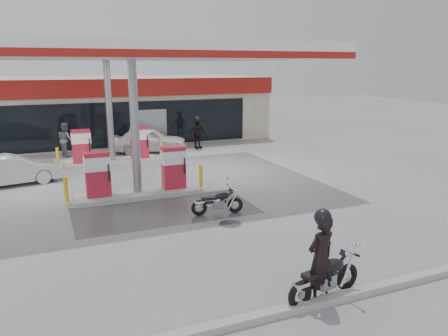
{
  "coord_description": "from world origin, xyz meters",
  "views": [
    {
      "loc": [
        -3.12,
        -13.61,
        4.77
      ],
      "look_at": [
        2.77,
        0.3,
        1.2
      ],
      "focal_mm": 35.0,
      "sensor_mm": 36.0,
      "label": 1
    }
  ],
  "objects_px": {
    "main_motorcycle": "(326,278)",
    "sedan_white": "(150,140)",
    "parked_car_left": "(16,139)",
    "parked_motorcycle": "(218,202)",
    "biker_walking": "(197,134)",
    "attendant": "(66,140)",
    "pump_island_far": "(112,150)",
    "hatchback_silver": "(12,170)",
    "biker_main": "(321,259)",
    "pump_island_near": "(137,178)"
  },
  "relations": [
    {
      "from": "pump_island_far",
      "to": "biker_main",
      "type": "height_order",
      "value": "biker_main"
    },
    {
      "from": "main_motorcycle",
      "to": "parked_car_left",
      "type": "height_order",
      "value": "parked_car_left"
    },
    {
      "from": "parked_motorcycle",
      "to": "biker_main",
      "type": "bearing_deg",
      "value": -82.41
    },
    {
      "from": "attendant",
      "to": "hatchback_silver",
      "type": "distance_m",
      "value": 5.73
    },
    {
      "from": "attendant",
      "to": "hatchback_silver",
      "type": "bearing_deg",
      "value": 137.81
    },
    {
      "from": "parked_motorcycle",
      "to": "attendant",
      "type": "distance_m",
      "value": 12.46
    },
    {
      "from": "attendant",
      "to": "main_motorcycle",
      "type": "bearing_deg",
      "value": 175.45
    },
    {
      "from": "pump_island_far",
      "to": "parked_car_left",
      "type": "distance_m",
      "value": 7.5
    },
    {
      "from": "main_motorcycle",
      "to": "sedan_white",
      "type": "relative_size",
      "value": 0.48
    },
    {
      "from": "attendant",
      "to": "hatchback_silver",
      "type": "relative_size",
      "value": 0.48
    },
    {
      "from": "pump_island_far",
      "to": "biker_main",
      "type": "relative_size",
      "value": 2.74
    },
    {
      "from": "parked_motorcycle",
      "to": "attendant",
      "type": "relative_size",
      "value": 0.96
    },
    {
      "from": "biker_main",
      "to": "attendant",
      "type": "height_order",
      "value": "biker_main"
    },
    {
      "from": "main_motorcycle",
      "to": "biker_walking",
      "type": "bearing_deg",
      "value": 68.55
    },
    {
      "from": "biker_main",
      "to": "biker_walking",
      "type": "bearing_deg",
      "value": -114.14
    },
    {
      "from": "hatchback_silver",
      "to": "biker_main",
      "type": "bearing_deg",
      "value": -164.25
    },
    {
      "from": "parked_motorcycle",
      "to": "biker_walking",
      "type": "height_order",
      "value": "biker_walking"
    },
    {
      "from": "sedan_white",
      "to": "attendant",
      "type": "distance_m",
      "value": 4.44
    },
    {
      "from": "pump_island_far",
      "to": "main_motorcycle",
      "type": "relative_size",
      "value": 2.61
    },
    {
      "from": "main_motorcycle",
      "to": "sedan_white",
      "type": "xyz_separation_m",
      "value": [
        0.37,
        16.99,
        0.24
      ]
    },
    {
      "from": "parked_motorcycle",
      "to": "parked_car_left",
      "type": "relative_size",
      "value": 0.42
    },
    {
      "from": "pump_island_far",
      "to": "main_motorcycle",
      "type": "distance_m",
      "value": 14.93
    },
    {
      "from": "sedan_white",
      "to": "parked_car_left",
      "type": "height_order",
      "value": "sedan_white"
    },
    {
      "from": "hatchback_silver",
      "to": "parked_car_left",
      "type": "height_order",
      "value": "hatchback_silver"
    },
    {
      "from": "pump_island_far",
      "to": "hatchback_silver",
      "type": "height_order",
      "value": "pump_island_far"
    },
    {
      "from": "biker_main",
      "to": "sedan_white",
      "type": "relative_size",
      "value": 0.46
    },
    {
      "from": "biker_main",
      "to": "sedan_white",
      "type": "xyz_separation_m",
      "value": [
        0.56,
        17.03,
        -0.25
      ]
    },
    {
      "from": "main_motorcycle",
      "to": "attendant",
      "type": "xyz_separation_m",
      "value": [
        -4.02,
        17.59,
        0.45
      ]
    },
    {
      "from": "pump_island_near",
      "to": "attendant",
      "type": "relative_size",
      "value": 2.85
    },
    {
      "from": "pump_island_far",
      "to": "main_motorcycle",
      "type": "height_order",
      "value": "pump_island_far"
    },
    {
      "from": "biker_walking",
      "to": "biker_main",
      "type": "bearing_deg",
      "value": -114.51
    },
    {
      "from": "pump_island_near",
      "to": "attendant",
      "type": "xyz_separation_m",
      "value": [
        -1.95,
        8.8,
        0.19
      ]
    },
    {
      "from": "attendant",
      "to": "parked_car_left",
      "type": "xyz_separation_m",
      "value": [
        -2.55,
        3.2,
        -0.3
      ]
    },
    {
      "from": "attendant",
      "to": "parked_car_left",
      "type": "bearing_deg",
      "value": 21.07
    },
    {
      "from": "sedan_white",
      "to": "biker_walking",
      "type": "distance_m",
      "value": 2.84
    },
    {
      "from": "pump_island_near",
      "to": "pump_island_far",
      "type": "xyz_separation_m",
      "value": [
        0.0,
        6.0,
        0.0
      ]
    },
    {
      "from": "main_motorcycle",
      "to": "hatchback_silver",
      "type": "bearing_deg",
      "value": 106.62
    },
    {
      "from": "sedan_white",
      "to": "main_motorcycle",
      "type": "bearing_deg",
      "value": -170.41
    },
    {
      "from": "pump_island_near",
      "to": "attendant",
      "type": "bearing_deg",
      "value": 102.52
    },
    {
      "from": "biker_main",
      "to": "main_motorcycle",
      "type": "bearing_deg",
      "value": 179.02
    },
    {
      "from": "parked_motorcycle",
      "to": "parked_car_left",
      "type": "distance_m",
      "value": 16.36
    },
    {
      "from": "pump_island_near",
      "to": "sedan_white",
      "type": "xyz_separation_m",
      "value": [
        2.44,
        8.2,
        -0.02
      ]
    },
    {
      "from": "pump_island_near",
      "to": "pump_island_far",
      "type": "distance_m",
      "value": 6.0
    },
    {
      "from": "biker_main",
      "to": "attendant",
      "type": "xyz_separation_m",
      "value": [
        -3.83,
        17.63,
        -0.04
      ]
    },
    {
      "from": "biker_main",
      "to": "parked_motorcycle",
      "type": "relative_size",
      "value": 1.08
    },
    {
      "from": "biker_main",
      "to": "biker_walking",
      "type": "height_order",
      "value": "biker_main"
    },
    {
      "from": "sedan_white",
      "to": "parked_car_left",
      "type": "xyz_separation_m",
      "value": [
        -6.94,
        3.8,
        -0.09
      ]
    },
    {
      "from": "parked_motorcycle",
      "to": "biker_walking",
      "type": "relative_size",
      "value": 0.98
    },
    {
      "from": "parked_motorcycle",
      "to": "parked_car_left",
      "type": "bearing_deg",
      "value": 122.3
    },
    {
      "from": "sedan_white",
      "to": "attendant",
      "type": "bearing_deg",
      "value": 93.05
    }
  ]
}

